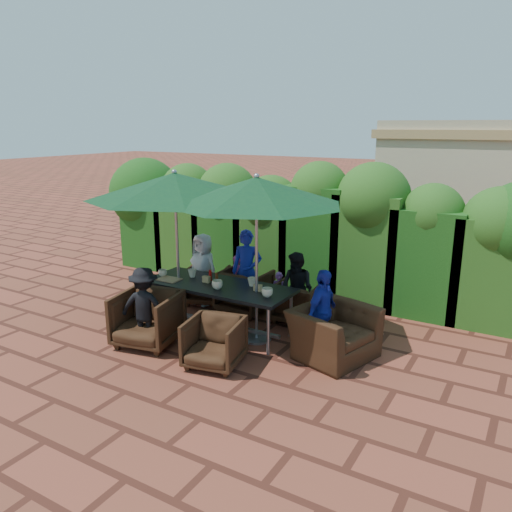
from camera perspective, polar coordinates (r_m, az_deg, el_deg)
The scene contains 31 objects.
ground at distance 7.93m, azimuth -3.27°, elevation -8.31°, with size 80.00×80.00×0.00m, color brown.
dining_table at distance 7.65m, azimuth -4.32°, elevation -3.79°, with size 2.34×0.90×0.75m.
umbrella_left at distance 7.68m, azimuth -9.27°, elevation 7.93°, with size 2.68×2.68×2.46m.
umbrella_right at distance 6.95m, azimuth 0.07°, elevation 7.40°, with size 2.46×2.46×2.46m.
chair_far_left at distance 8.95m, azimuth -5.65°, elevation -3.13°, with size 0.70×0.66×0.73m, color black.
chair_far_mid at distance 8.49m, azimuth -1.32°, elevation -3.77°, with size 0.78×0.73×0.81m, color black.
chair_far_right at distance 8.13m, azimuth 4.70°, elevation -5.05°, with size 0.69×0.64×0.71m, color black.
chair_near_left at distance 7.41m, azimuth -12.32°, elevation -6.74°, with size 0.84×0.78×0.86m, color black.
chair_near_right at distance 6.67m, azimuth -4.82°, elevation -9.57°, with size 0.70×0.65×0.72m, color black.
chair_end_right at distance 6.94m, azimuth 8.90°, elevation -7.77°, with size 1.06×0.69×0.93m, color black.
adult_far_left at distance 8.85m, azimuth -6.05°, elevation -1.50°, with size 0.63×0.37×1.27m, color silver.
adult_far_mid at distance 8.44m, azimuth -1.05°, elevation -1.74°, with size 0.51×0.41×1.41m, color #1D279E.
adult_far_right at distance 7.94m, azimuth 4.71°, elevation -3.77°, with size 0.56×0.34×1.17m, color black.
adult_near_left at distance 7.38m, azimuth -12.61°, elevation -5.64°, with size 0.74×0.34×1.15m, color black.
adult_end_right at distance 6.97m, azimuth 7.57°, elevation -6.38°, with size 0.71×0.36×1.21m, color #1D279E.
child_left at distance 8.75m, azimuth -2.20°, elevation -2.83°, with size 0.33×0.27×0.92m, color #C84690.
child_right at distance 8.29m, azimuth 2.64°, elevation -4.41°, with size 0.27×0.22×0.76m, color #954CA4.
pedestrian_a at distance 10.83m, azimuth 15.42°, elevation 2.04°, with size 1.52×0.54×1.63m, color #268E32.
pedestrian_b at distance 10.82m, azimuth 20.99°, elevation 1.88°, with size 0.84×0.51×1.74m, color #C84690.
pedestrian_c at distance 10.48m, azimuth 26.93°, elevation 0.33°, with size 1.00×0.46×1.56m, color gray.
cup_a at distance 8.12m, azimuth -10.62°, elevation -1.92°, with size 0.14×0.14×0.11m, color beige.
cup_b at distance 8.00m, azimuth -7.29°, elevation -1.97°, with size 0.14×0.14×0.13m, color beige.
cup_c at distance 7.41m, azimuth -4.45°, elevation -3.27°, with size 0.17×0.17×0.13m, color beige.
cup_d at distance 7.51m, azimuth -0.46°, elevation -2.97°, with size 0.14×0.14×0.13m, color beige.
cup_e at distance 7.05m, azimuth 1.28°, elevation -4.18°, with size 0.16×0.16×0.13m, color beige.
ketchup_bottle at distance 7.79m, azimuth -5.24°, elevation -2.22°, with size 0.04×0.04×0.17m, color #B20C0A.
sauce_bottle at distance 7.65m, azimuth -4.51°, elevation -2.54°, with size 0.04×0.04×0.17m, color #4C230C.
serving_tray at distance 7.94m, azimuth -9.88°, elevation -2.64°, with size 0.35×0.25×0.02m, color #A67850.
number_block_left at distance 7.72m, azimuth -5.70°, elevation -2.66°, with size 0.12×0.06×0.10m, color tan.
number_block_right at distance 7.29m, azimuth 0.21°, elevation -3.65°, with size 0.12×0.06×0.10m, color tan.
hedge_wall at distance 9.51m, azimuth 3.95°, elevation 4.00°, with size 9.10×1.60×2.50m.
Camera 1 is at (4.07, -6.05, 3.11)m, focal length 35.00 mm.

